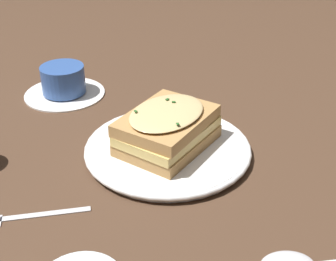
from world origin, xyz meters
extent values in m
plane|color=#473021|center=(0.00, 0.00, 0.00)|extent=(2.40, 2.40, 0.00)
cylinder|color=white|center=(-0.01, 0.00, 0.01)|extent=(0.25, 0.25, 0.01)
torus|color=white|center=(-0.01, 0.00, 0.01)|extent=(0.26, 0.26, 0.01)
cube|color=#B2844C|center=(-0.01, 0.00, 0.02)|extent=(0.13, 0.16, 0.02)
cube|color=#E0C16B|center=(-0.01, 0.00, 0.04)|extent=(0.13, 0.17, 0.02)
cube|color=#B2844C|center=(-0.01, 0.00, 0.06)|extent=(0.14, 0.17, 0.02)
ellipsoid|color=#DBBC7F|center=(-0.01, 0.00, 0.07)|extent=(0.12, 0.15, 0.01)
cube|color=#2D6028|center=(0.00, -0.02, 0.08)|extent=(0.01, 0.01, 0.00)
cube|color=#2D6028|center=(-0.05, 0.02, 0.08)|extent=(0.01, 0.01, 0.00)
cube|color=#2D6028|center=(0.02, 0.04, 0.08)|extent=(0.01, 0.00, 0.00)
cube|color=#2D6028|center=(0.01, -0.02, 0.08)|extent=(0.00, 0.01, 0.00)
cylinder|color=white|center=(0.28, -0.01, 0.00)|extent=(0.16, 0.16, 0.01)
cylinder|color=#33569E|center=(0.28, -0.01, 0.03)|extent=(0.08, 0.08, 0.05)
cylinder|color=#381E0F|center=(0.28, -0.01, 0.05)|extent=(0.07, 0.07, 0.00)
torus|color=#33569E|center=(0.33, -0.02, 0.03)|extent=(0.04, 0.02, 0.04)
cube|color=silver|center=(0.00, 0.22, 0.00)|extent=(0.07, 0.10, 0.00)
camera|label=1|loc=(-0.44, 0.44, 0.40)|focal=50.00mm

